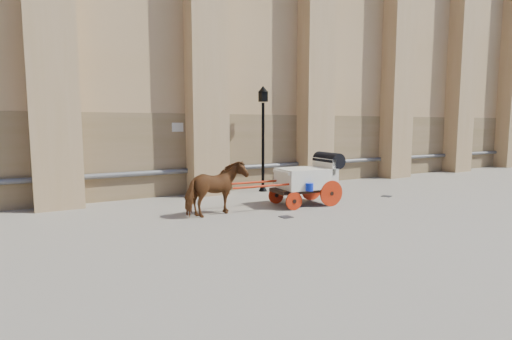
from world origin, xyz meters
TOP-DOWN VIEW (x-y plane):
  - ground at (0.00, 0.00)m, footprint 90.00×90.00m
  - horse at (-2.17, 0.24)m, footprint 1.97×1.22m
  - carriage at (1.13, 0.21)m, footprint 3.91×1.42m
  - street_lamp at (1.15, 3.18)m, footprint 0.38×0.38m
  - drain_grate_near at (-0.56, -0.94)m, footprint 0.33×0.33m
  - drain_grate_far at (4.47, -0.03)m, footprint 0.42×0.42m

SIDE VIEW (x-z plane):
  - ground at x=0.00m, z-range 0.00..0.00m
  - drain_grate_near at x=-0.56m, z-range 0.00..0.01m
  - drain_grate_far at x=4.47m, z-range 0.00..0.01m
  - horse at x=-2.17m, z-range 0.00..1.55m
  - carriage at x=1.13m, z-range 0.07..1.75m
  - street_lamp at x=1.15m, z-range 0.14..4.21m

